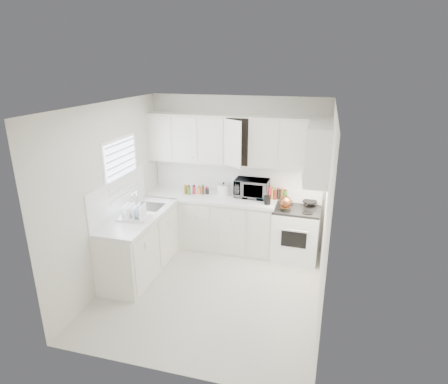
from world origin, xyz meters
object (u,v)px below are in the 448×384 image
(stove, at_px, (296,227))
(utensil_crock, at_px, (268,194))
(rice_cooker, at_px, (224,188))
(microwave, at_px, (252,186))
(tea_kettle, at_px, (286,201))
(dish_rack, at_px, (133,211))

(stove, distance_m, utensil_crock, 0.74)
(stove, xyz_separation_m, rice_cooker, (-1.27, 0.15, 0.50))
(stove, bearing_deg, microwave, 169.78)
(stove, height_order, microwave, microwave)
(tea_kettle, bearing_deg, rice_cooker, -171.35)
(rice_cooker, height_order, utensil_crock, utensil_crock)
(utensil_crock, distance_m, dish_rack, 2.09)
(rice_cooker, bearing_deg, dish_rack, -117.94)
(utensil_crock, bearing_deg, microwave, 136.76)
(tea_kettle, distance_m, microwave, 0.70)
(microwave, bearing_deg, tea_kettle, -26.70)
(tea_kettle, relative_size, dish_rack, 0.54)
(stove, height_order, dish_rack, dish_rack)
(tea_kettle, xyz_separation_m, rice_cooker, (-1.09, 0.31, 0.01))
(stove, xyz_separation_m, microwave, (-0.78, 0.17, 0.58))
(tea_kettle, xyz_separation_m, microwave, (-0.60, 0.33, 0.09))
(tea_kettle, distance_m, rice_cooker, 1.13)
(tea_kettle, bearing_deg, dish_rack, -129.03)
(stove, xyz_separation_m, tea_kettle, (-0.18, -0.16, 0.48))
(stove, bearing_deg, dish_rack, -149.92)
(microwave, height_order, utensil_crock, microwave)
(rice_cooker, relative_size, dish_rack, 0.52)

